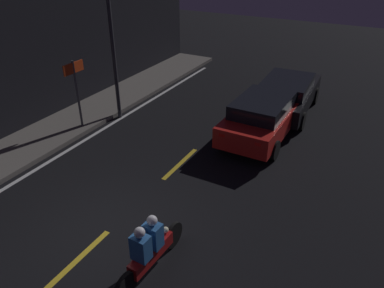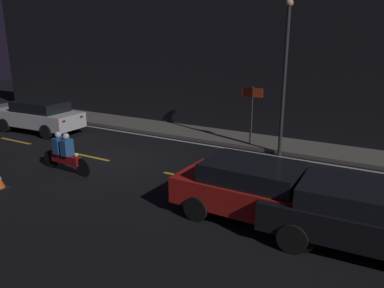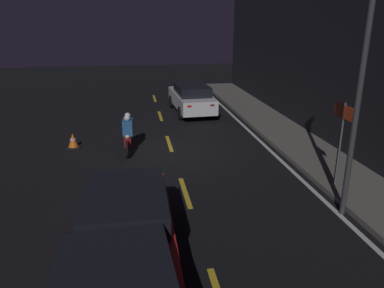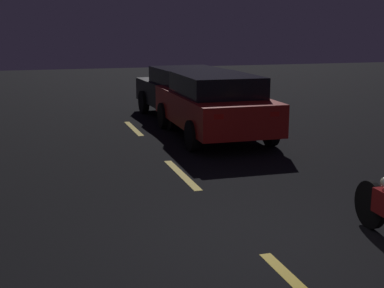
{
  "view_description": "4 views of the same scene",
  "coord_description": "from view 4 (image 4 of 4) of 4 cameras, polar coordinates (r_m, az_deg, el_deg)",
  "views": [
    {
      "loc": [
        -5.04,
        -5.02,
        6.19
      ],
      "look_at": [
        3.36,
        -0.49,
        0.9
      ],
      "focal_mm": 35.0,
      "sensor_mm": 36.0,
      "label": 1
    },
    {
      "loc": [
        9.37,
        -9.97,
        4.52
      ],
      "look_at": [
        3.38,
        0.38,
        1.05
      ],
      "focal_mm": 35.0,
      "sensor_mm": 36.0,
      "label": 2
    },
    {
      "loc": [
        13.14,
        -1.36,
        4.74
      ],
      "look_at": [
        2.35,
        0.38,
        1.07
      ],
      "focal_mm": 35.0,
      "sensor_mm": 36.0,
      "label": 3
    },
    {
      "loc": [
        -5.2,
        2.45,
        2.55
      ],
      "look_at": [
        2.58,
        0.09,
        0.75
      ],
      "focal_mm": 50.0,
      "sensor_mm": 36.0,
      "label": 4
    }
  ],
  "objects": [
    {
      "name": "ground_plane",
      "position": [
        6.29,
        7.77,
        -11.54
      ],
      "size": [
        56.0,
        56.0,
        0.0
      ],
      "primitive_type": "plane",
      "color": "black"
    },
    {
      "name": "taxi_red",
      "position": [
        12.46,
        2.32,
        4.37
      ],
      "size": [
        4.33,
        2.0,
        1.48
      ],
      "rotation": [
        0.0,
        0.0,
        -0.01
      ],
      "color": "red",
      "rests_on": "ground"
    },
    {
      "name": "van_black",
      "position": [
        14.86,
        -0.4,
        5.63
      ],
      "size": [
        4.53,
        2.16,
        1.43
      ],
      "rotation": [
        0.0,
        0.0,
        0.04
      ],
      "color": "black",
      "rests_on": "ground"
    },
    {
      "name": "lane_dash_e",
      "position": [
        13.67,
        -6.26,
        1.67
      ],
      "size": [
        2.0,
        0.14,
        0.01
      ],
      "color": "gold",
      "rests_on": "ground"
    },
    {
      "name": "lane_dash_d",
      "position": [
        9.39,
        -1.12,
        -3.25
      ],
      "size": [
        2.0,
        0.14,
        0.01
      ],
      "color": "gold",
      "rests_on": "ground"
    }
  ]
}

